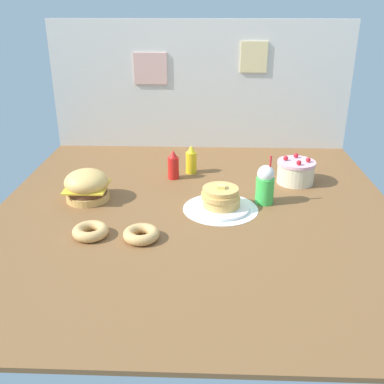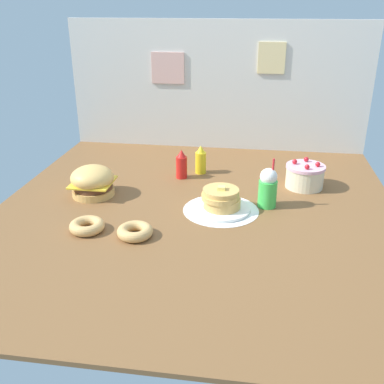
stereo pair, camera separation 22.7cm
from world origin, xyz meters
The scene contains 11 objects.
ground_plane centered at (0.00, 0.00, -0.01)m, with size 2.09×2.19×0.02m, color brown.
back_wall centered at (0.00, 1.09, 0.45)m, with size 2.09×0.04×0.89m.
doily_mat centered at (0.13, 0.02, 0.00)m, with size 0.39×0.39×0.00m, color white.
burger centered at (-0.59, 0.12, 0.08)m, with size 0.24×0.24×0.17m.
pancake_stack centered at (0.13, 0.02, 0.05)m, with size 0.30×0.30×0.13m.
layer_cake centered at (0.58, 0.40, 0.07)m, with size 0.22×0.22×0.16m.
ketchup_bottle centered at (-0.15, 0.45, 0.08)m, with size 0.07×0.07×0.18m.
mustard_bottle centered at (-0.04, 0.55, 0.08)m, with size 0.07×0.07×0.18m.
cream_soda_cup centered at (0.36, 0.11, 0.10)m, with size 0.10×0.10×0.27m.
donut_pink_glaze centered at (-0.48, -0.29, 0.03)m, with size 0.17×0.17×0.05m.
donut_chocolate centered at (-0.24, -0.31, 0.03)m, with size 0.17×0.17×0.05m.
Camera 2 is at (0.29, -2.06, 1.01)m, focal length 41.77 mm.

